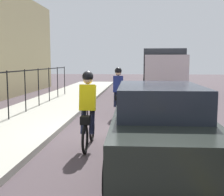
{
  "coord_description": "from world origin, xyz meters",
  "views": [
    {
      "loc": [
        -7.44,
        -0.41,
        2.04
      ],
      "look_at": [
        0.9,
        0.31,
        1.0
      ],
      "focal_mm": 47.21,
      "sensor_mm": 36.0,
      "label": 1
    }
  ],
  "objects_px": {
    "cyclist_lead": "(118,92)",
    "box_truck_background": "(163,69)",
    "parked_sedan_rear": "(159,124)",
    "cyclist_follow": "(88,110)"
  },
  "relations": [
    {
      "from": "cyclist_lead",
      "to": "box_truck_background",
      "type": "distance_m",
      "value": 8.07
    },
    {
      "from": "cyclist_lead",
      "to": "box_truck_background",
      "type": "relative_size",
      "value": 0.27
    },
    {
      "from": "parked_sedan_rear",
      "to": "box_truck_background",
      "type": "relative_size",
      "value": 0.65
    },
    {
      "from": "cyclist_follow",
      "to": "parked_sedan_rear",
      "type": "relative_size",
      "value": 0.41
    },
    {
      "from": "cyclist_follow",
      "to": "parked_sedan_rear",
      "type": "xyz_separation_m",
      "value": [
        -0.98,
        -1.59,
        -0.09
      ]
    },
    {
      "from": "cyclist_lead",
      "to": "cyclist_follow",
      "type": "height_order",
      "value": "same"
    },
    {
      "from": "cyclist_follow",
      "to": "box_truck_background",
      "type": "height_order",
      "value": "box_truck_background"
    },
    {
      "from": "parked_sedan_rear",
      "to": "box_truck_background",
      "type": "bearing_deg",
      "value": 173.58
    },
    {
      "from": "cyclist_follow",
      "to": "parked_sedan_rear",
      "type": "height_order",
      "value": "cyclist_follow"
    },
    {
      "from": "cyclist_lead",
      "to": "cyclist_follow",
      "type": "bearing_deg",
      "value": 173.47
    }
  ]
}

